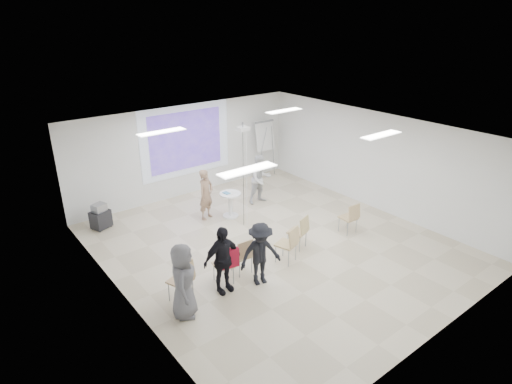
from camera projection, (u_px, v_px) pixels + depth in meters
floor at (275, 246)px, 11.31m from camera, size 8.00×9.00×0.10m
ceiling at (277, 132)px, 10.12m from camera, size 8.00×9.00×0.10m
wall_back at (186, 150)px, 14.02m from camera, size 8.00×0.10×3.00m
wall_left at (119, 241)px, 8.41m from camera, size 0.10×9.00×3.00m
wall_right at (377, 161)px, 13.02m from camera, size 0.10×9.00×3.00m
projection_halo at (186, 140)px, 13.84m from camera, size 3.20×0.01×2.30m
projection_image at (186, 141)px, 13.83m from camera, size 2.60×0.01×1.90m
pedestal_table at (230, 203)px, 12.70m from camera, size 0.70×0.70×0.79m
player_left at (206, 191)px, 12.46m from camera, size 0.74×0.63×1.72m
player_right at (260, 177)px, 13.53m from camera, size 0.89×0.73×1.76m
controller_left at (206, 179)px, 12.64m from camera, size 0.09×0.14×0.04m
controller_right at (251, 167)px, 13.49m from camera, size 0.04×0.11×0.04m
chair_far_left at (183, 278)px, 8.89m from camera, size 0.58×0.60×0.95m
chair_left_mid at (224, 263)px, 9.47m from camera, size 0.51×0.53×0.90m
chair_left_inner at (243, 254)px, 9.86m from camera, size 0.44×0.47×0.89m
chair_center at (289, 242)px, 10.29m from camera, size 0.58×0.60×0.95m
chair_right_inner at (300, 230)px, 10.93m from camera, size 0.55×0.57×0.91m
chair_right_far at (351, 216)px, 11.69m from camera, size 0.45×0.48×0.90m
red_jacket at (229, 259)px, 9.30m from camera, size 0.48×0.21×0.45m
laptop at (241, 254)px, 9.95m from camera, size 0.34×0.25×0.03m
audience_left at (222, 255)px, 9.09m from camera, size 1.04×0.63×1.78m
audience_mid at (260, 250)px, 9.39m from camera, size 1.20×0.84×1.69m
audience_outer at (183, 277)px, 8.34m from camera, size 0.96×1.05×1.79m
flipchart_easel at (265, 136)px, 15.39m from camera, size 0.92×0.69×2.13m
av_cart at (100, 217)px, 12.06m from camera, size 0.60×0.55×0.74m
ceiling_projector at (243, 134)px, 11.40m from camera, size 0.30×0.25×3.00m
fluor_panel_nw at (162, 132)px, 10.46m from camera, size 1.20×0.30×0.02m
fluor_panel_ne at (284, 111)px, 12.74m from camera, size 1.20×0.30×0.02m
fluor_panel_sw at (248, 170)px, 7.92m from camera, size 1.20×0.30×0.02m
fluor_panel_se at (381, 135)px, 10.20m from camera, size 1.20×0.30×0.02m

